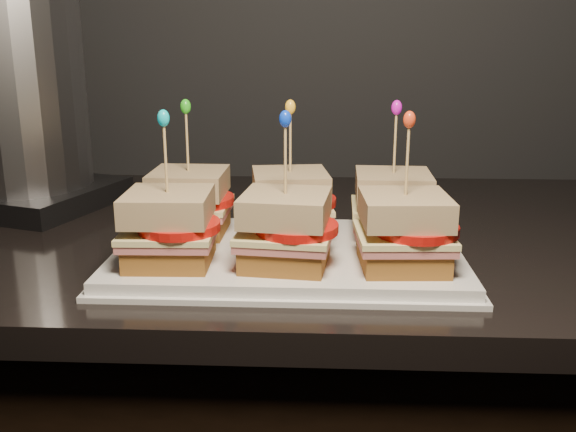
{
  "coord_description": "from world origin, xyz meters",
  "views": [
    {
      "loc": [
        0.53,
        0.86,
        1.19
      ],
      "look_at": [
        0.5,
        1.54,
        1.0
      ],
      "focal_mm": 40.0,
      "sensor_mm": 36.0,
      "label": 1
    }
  ],
  "objects": [
    {
      "name": "granite_slab",
      "position": [
        0.54,
        1.69,
        0.92
      ],
      "size": [
        2.62,
        0.64,
        0.03
      ],
      "primitive_type": "cube",
      "color": "black",
      "rests_on": "cabinet"
    },
    {
      "name": "platter",
      "position": [
        0.5,
        1.54,
        0.95
      ],
      "size": [
        0.38,
        0.24,
        0.02
      ],
      "primitive_type": "cube",
      "color": "white",
      "rests_on": "granite_slab"
    },
    {
      "name": "platter_rim",
      "position": [
        0.5,
        1.54,
        0.94
      ],
      "size": [
        0.39,
        0.25,
        0.01
      ],
      "primitive_type": "cube",
      "color": "white",
      "rests_on": "granite_slab"
    },
    {
      "name": "sandwich_0_bread_bot",
      "position": [
        0.38,
        1.6,
        0.97
      ],
      "size": [
        0.09,
        0.09,
        0.02
      ],
      "primitive_type": "cube",
      "rotation": [
        0.0,
        0.0,
        -0.01
      ],
      "color": "#61390F",
      "rests_on": "platter"
    },
    {
      "name": "sandwich_0_ham",
      "position": [
        0.38,
        1.6,
        0.99
      ],
      "size": [
        0.09,
        0.09,
        0.01
      ],
      "primitive_type": "cube",
      "rotation": [
        0.0,
        0.0,
        -0.01
      ],
      "color": "#B95959",
      "rests_on": "sandwich_0_bread_bot"
    },
    {
      "name": "sandwich_0_cheese",
      "position": [
        0.38,
        1.6,
        0.99
      ],
      "size": [
        0.1,
        0.09,
        0.01
      ],
      "primitive_type": "cube",
      "rotation": [
        0.0,
        0.0,
        -0.01
      ],
      "color": "#ECDE92",
      "rests_on": "sandwich_0_ham"
    },
    {
      "name": "sandwich_0_tomato",
      "position": [
        0.39,
        1.59,
        1.0
      ],
      "size": [
        0.08,
        0.08,
        0.01
      ],
      "primitive_type": "cylinder",
      "color": "red",
      "rests_on": "sandwich_0_cheese"
    },
    {
      "name": "sandwich_0_bread_top",
      "position": [
        0.38,
        1.6,
        1.02
      ],
      "size": [
        0.09,
        0.09,
        0.03
      ],
      "primitive_type": "cube",
      "rotation": [
        0.0,
        0.0,
        -0.01
      ],
      "color": "brown",
      "rests_on": "sandwich_0_tomato"
    },
    {
      "name": "sandwich_0_pick",
      "position": [
        0.38,
        1.6,
        1.06
      ],
      "size": [
        0.0,
        0.0,
        0.09
      ],
      "primitive_type": "cylinder",
      "color": "tan",
      "rests_on": "sandwich_0_bread_top"
    },
    {
      "name": "sandwich_0_frill",
      "position": [
        0.38,
        1.6,
        1.11
      ],
      "size": [
        0.01,
        0.01,
        0.02
      ],
      "primitive_type": "ellipsoid",
      "color": "green",
      "rests_on": "sandwich_0_pick"
    },
    {
      "name": "sandwich_1_bread_bot",
      "position": [
        0.5,
        1.6,
        0.97
      ],
      "size": [
        0.09,
        0.09,
        0.02
      ],
      "primitive_type": "cube",
      "rotation": [
        0.0,
        0.0,
        0.14
      ],
      "color": "#61390F",
      "rests_on": "platter"
    },
    {
      "name": "sandwich_1_ham",
      "position": [
        0.5,
        1.6,
        0.99
      ],
      "size": [
        0.1,
        0.1,
        0.01
      ],
      "primitive_type": "cube",
      "rotation": [
        0.0,
        0.0,
        0.14
      ],
      "color": "#B95959",
      "rests_on": "sandwich_1_bread_bot"
    },
    {
      "name": "sandwich_1_cheese",
      "position": [
        0.5,
        1.6,
        0.99
      ],
      "size": [
        0.11,
        0.1,
        0.01
      ],
      "primitive_type": "cube",
      "rotation": [
        0.0,
        0.0,
        0.14
      ],
      "color": "#ECDE92",
      "rests_on": "sandwich_1_ham"
    },
    {
      "name": "sandwich_1_tomato",
      "position": [
        0.51,
        1.59,
        1.0
      ],
      "size": [
        0.08,
        0.08,
        0.01
      ],
      "primitive_type": "cylinder",
      "color": "red",
      "rests_on": "sandwich_1_cheese"
    },
    {
      "name": "sandwich_1_bread_top",
      "position": [
        0.5,
        1.6,
        1.02
      ],
      "size": [
        0.1,
        0.1,
        0.03
      ],
      "primitive_type": "cube",
      "rotation": [
        0.0,
        0.0,
        0.14
      ],
      "color": "brown",
      "rests_on": "sandwich_1_tomato"
    },
    {
      "name": "sandwich_1_pick",
      "position": [
        0.5,
        1.6,
        1.06
      ],
      "size": [
        0.0,
        0.0,
        0.09
      ],
      "primitive_type": "cylinder",
      "color": "tan",
      "rests_on": "sandwich_1_bread_top"
    },
    {
      "name": "sandwich_1_frill",
      "position": [
        0.5,
        1.6,
        1.11
      ],
      "size": [
        0.01,
        0.01,
        0.02
      ],
      "primitive_type": "ellipsoid",
      "color": "yellow",
      "rests_on": "sandwich_1_pick"
    },
    {
      "name": "sandwich_2_bread_bot",
      "position": [
        0.62,
        1.6,
        0.97
      ],
      "size": [
        0.09,
        0.09,
        0.02
      ],
      "primitive_type": "cube",
      "rotation": [
        0.0,
        0.0,
        -0.03
      ],
      "color": "#61390F",
      "rests_on": "platter"
    },
    {
      "name": "sandwich_2_ham",
      "position": [
        0.62,
        1.6,
        0.99
      ],
      "size": [
        0.09,
        0.09,
        0.01
      ],
      "primitive_type": "cube",
      "rotation": [
        0.0,
        0.0,
        -0.03
      ],
      "color": "#B95959",
      "rests_on": "sandwich_2_bread_bot"
    },
    {
      "name": "sandwich_2_cheese",
      "position": [
        0.62,
        1.6,
        0.99
      ],
      "size": [
        0.1,
        0.09,
        0.01
      ],
      "primitive_type": "cube",
      "rotation": [
        0.0,
        0.0,
        -0.03
      ],
      "color": "#ECDE92",
      "rests_on": "sandwich_2_ham"
    },
    {
      "name": "sandwich_2_tomato",
      "position": [
        0.63,
        1.59,
        1.0
      ],
      "size": [
        0.08,
        0.08,
        0.01
      ],
      "primitive_type": "cylinder",
      "color": "red",
      "rests_on": "sandwich_2_cheese"
    },
    {
      "name": "sandwich_2_bread_top",
      "position": [
        0.62,
        1.6,
        1.02
      ],
      "size": [
        0.09,
        0.09,
        0.03
      ],
      "primitive_type": "cube",
      "rotation": [
        0.0,
        0.0,
        -0.03
      ],
      "color": "brown",
      "rests_on": "sandwich_2_tomato"
    },
    {
      "name": "sandwich_2_pick",
      "position": [
        0.62,
        1.6,
        1.06
      ],
      "size": [
        0.0,
        0.0,
        0.09
      ],
      "primitive_type": "cylinder",
      "color": "tan",
      "rests_on": "sandwich_2_bread_top"
    },
    {
      "name": "sandwich_2_frill",
      "position": [
        0.62,
        1.6,
        1.11
      ],
      "size": [
        0.01,
        0.01,
        0.02
      ],
      "primitive_type": "ellipsoid",
      "color": "#CD0FBC",
      "rests_on": "sandwich_2_pick"
    },
    {
      "name": "sandwich_3_bread_bot",
      "position": [
        0.38,
        1.49,
        0.97
      ],
      "size": [
        0.09,
        0.09,
        0.02
      ],
      "primitive_type": "cube",
      "rotation": [
        0.0,
        0.0,
        0.03
      ],
      "color": "#61390F",
      "rests_on": "platter"
    },
    {
      "name": "sandwich_3_ham",
      "position": [
        0.38,
        1.49,
        0.99
      ],
      "size": [
        0.09,
        0.09,
        0.01
      ],
      "primitive_type": "cube",
      "rotation": [
        0.0,
        0.0,
        0.03
      ],
      "color": "#B95959",
      "rests_on": "sandwich_3_bread_bot"
    },
    {
      "name": "sandwich_3_cheese",
      "position": [
        0.38,
        1.49,
        0.99
      ],
      "size": [
        0.1,
        0.09,
        0.01
      ],
      "primitive_type": "cube",
      "rotation": [
        0.0,
        0.0,
        0.03
      ],
      "color": "#ECDE92",
      "rests_on": "sandwich_3_ham"
    },
    {
      "name": "sandwich_3_tomato",
      "position": [
        0.39,
        1.48,
        1.0
      ],
      "size": [
        0.08,
        0.08,
        0.01
      ],
      "primitive_type": "cylinder",
      "color": "red",
      "rests_on": "sandwich_3_cheese"
    },
    {
      "name": "sandwich_3_bread_top",
      "position": [
        0.38,
        1.49,
        1.02
      ],
      "size": [
        0.09,
        0.09,
        0.03
      ],
      "primitive_type": "cube",
      "rotation": [
        0.0,
        0.0,
        0.03
      ],
      "color": "brown",
      "rests_on": "sandwich_3_tomato"
    },
    {
      "name": "sandwich_3_pick",
      "position": [
        0.38,
        1.49,
        1.06
      ],
      "size": [
        0.0,
        0.0,
        0.09
      ],
      "primitive_type": "cylinder",
      "color": "tan",
      "rests_on": "sandwich_3_bread_top"
    },
    {
      "name": "sandwich_3_frill",
      "position": [
        0.38,
        1.49,
        1.11
      ],
      "size": [
        0.01,
        0.01,
        0.02
      ],
      "primitive_type": "ellipsoid",
      "color": "#0AB3C1",
      "rests_on": "sandwich_3_pick"
    },
    {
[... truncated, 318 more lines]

